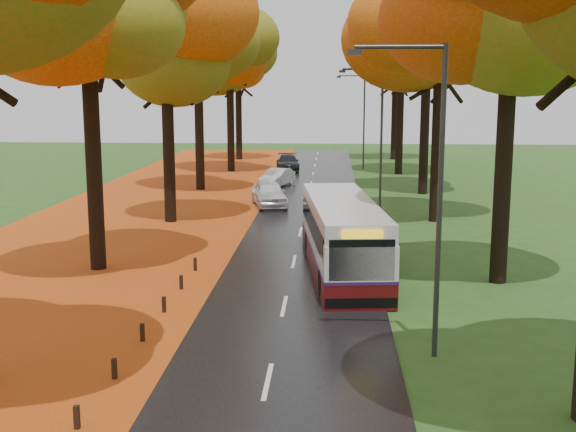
# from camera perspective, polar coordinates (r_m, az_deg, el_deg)

# --- Properties ---
(road) EXTENTS (6.50, 90.00, 0.04)m
(road) POSITION_cam_1_polar(r_m,az_deg,el_deg) (35.83, 1.06, -0.98)
(road) COLOR black
(road) RESTS_ON ground
(centre_line) EXTENTS (0.12, 90.00, 0.01)m
(centre_line) POSITION_cam_1_polar(r_m,az_deg,el_deg) (35.83, 1.06, -0.94)
(centre_line) COLOR silver
(centre_line) RESTS_ON road
(leaf_verge) EXTENTS (12.00, 90.00, 0.02)m
(leaf_verge) POSITION_cam_1_polar(r_m,az_deg,el_deg) (37.30, -12.90, -0.81)
(leaf_verge) COLOR maroon
(leaf_verge) RESTS_ON ground
(leaf_drift) EXTENTS (0.90, 90.00, 0.01)m
(leaf_drift) POSITION_cam_1_polar(r_m,az_deg,el_deg) (36.08, -3.79, -0.89)
(leaf_drift) COLOR #CA5714
(leaf_drift) RESTS_ON road
(trees_left) EXTENTS (9.20, 74.00, 13.88)m
(trees_left) POSITION_cam_1_polar(r_m,az_deg,el_deg) (38.27, -9.89, 13.90)
(trees_left) COLOR black
(trees_left) RESTS_ON ground
(trees_right) EXTENTS (9.30, 74.20, 13.96)m
(trees_right) POSITION_cam_1_polar(r_m,az_deg,el_deg) (37.58, 12.60, 14.11)
(trees_right) COLOR black
(trees_right) RESTS_ON ground
(bollard_row) EXTENTS (0.11, 23.51, 0.52)m
(bollard_row) POSITION_cam_1_polar(r_m,az_deg,el_deg) (17.06, -14.85, -13.24)
(bollard_row) COLOR black
(bollard_row) RESTS_ON ground
(streetlamp_near) EXTENTS (2.45, 0.18, 8.00)m
(streetlamp_near) POSITION_cam_1_polar(r_m,az_deg,el_deg) (18.43, 11.20, 3.03)
(streetlamp_near) COLOR #333538
(streetlamp_near) RESTS_ON ground
(streetlamp_mid) EXTENTS (2.45, 0.18, 8.00)m
(streetlamp_mid) POSITION_cam_1_polar(r_m,az_deg,el_deg) (40.27, 7.04, 6.91)
(streetlamp_mid) COLOR #333538
(streetlamp_mid) RESTS_ON ground
(streetlamp_far) EXTENTS (2.45, 0.18, 8.00)m
(streetlamp_far) POSITION_cam_1_polar(r_m,az_deg,el_deg) (62.22, 5.80, 8.05)
(streetlamp_far) COLOR #333538
(streetlamp_far) RESTS_ON ground
(bus) EXTENTS (3.41, 10.45, 2.70)m
(bus) POSITION_cam_1_polar(r_m,az_deg,el_deg) (27.35, 4.31, -1.44)
(bus) COLOR #4B0B0C
(bus) RESTS_ON road
(car_white) EXTENTS (2.70, 4.62, 1.48)m
(car_white) POSITION_cam_1_polar(r_m,az_deg,el_deg) (42.33, -1.50, 1.78)
(car_white) COLOR white
(car_white) RESTS_ON road
(car_silver) EXTENTS (2.48, 4.00, 1.25)m
(car_silver) POSITION_cam_1_polar(r_m,az_deg,el_deg) (50.79, -0.87, 3.05)
(car_silver) COLOR #AAACB2
(car_silver) RESTS_ON road
(car_dark) EXTENTS (2.28, 4.71, 1.32)m
(car_dark) POSITION_cam_1_polar(r_m,az_deg,el_deg) (60.58, -0.03, 4.24)
(car_dark) COLOR black
(car_dark) RESTS_ON road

